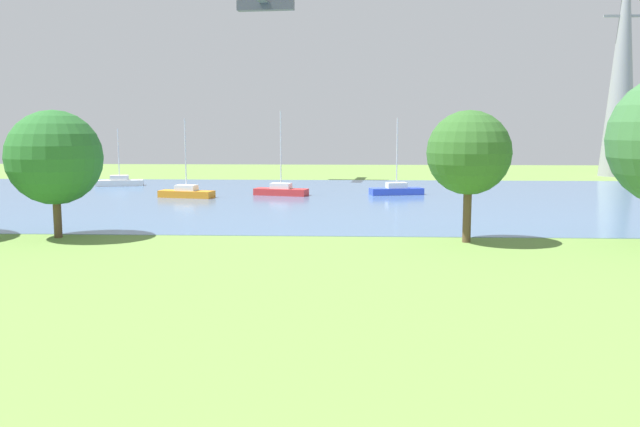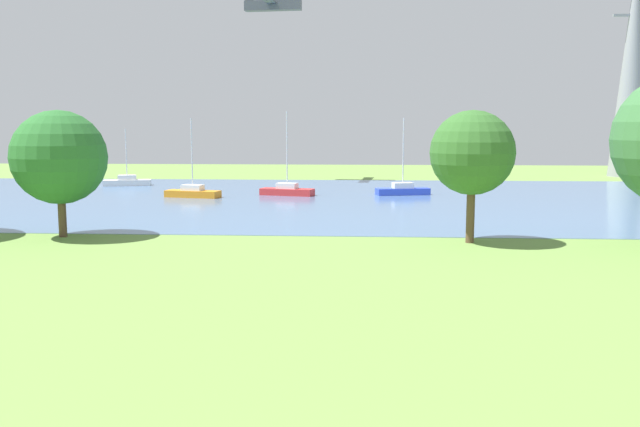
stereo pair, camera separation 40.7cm
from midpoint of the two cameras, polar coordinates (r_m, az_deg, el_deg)
name	(u,v)px [view 2 (the right image)]	position (r m, az deg, el deg)	size (l,w,h in m)	color
ground_plane	(350,266)	(29.52, 2.95, -4.53)	(160.00, 160.00, 0.00)	olive
water_surface	(355,199)	(57.21, 3.26, 1.28)	(140.00, 40.00, 0.02)	#4F719B
sailboat_blue	(403,190)	(60.76, 7.28, 2.02)	(5.01, 2.54, 6.91)	blue
sailboat_red	(287,190)	(59.89, -2.64, 2.01)	(5.02, 2.63, 7.51)	red
sailboat_white	(127,181)	(72.65, -16.03, 2.66)	(5.02, 2.59, 5.91)	white
sailboat_orange	(193,192)	(59.09, -10.65, 1.80)	(5.01, 2.47, 6.83)	orange
tree_east_far	(59,157)	(39.49, -21.15, 4.50)	(5.20, 5.20, 7.05)	brown
tree_west_far	(472,153)	(35.88, 13.23, 5.06)	(4.45, 4.45, 7.00)	brown
electricity_pylon	(632,61)	(91.62, 25.31, 11.72)	(6.40, 4.40, 28.18)	gray
light_aircraft	(272,5)	(78.15, -3.94, 17.38)	(6.48, 8.47, 2.10)	#4C5156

